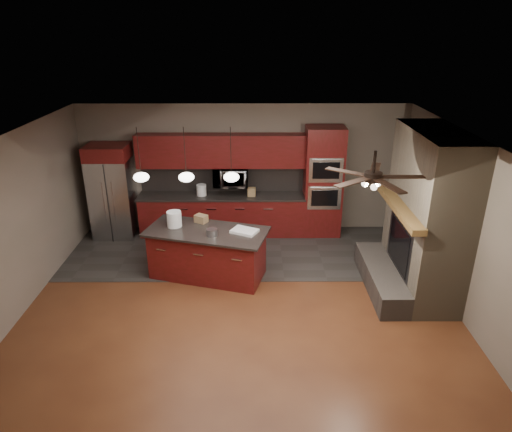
{
  "coord_description": "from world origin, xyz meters",
  "views": [
    {
      "loc": [
        0.23,
        -6.54,
        4.32
      ],
      "look_at": [
        0.26,
        0.6,
        1.3
      ],
      "focal_mm": 32.0,
      "sensor_mm": 36.0,
      "label": 1
    }
  ],
  "objects_px": {
    "white_bucket": "(174,219)",
    "cardboard_box": "(201,219)",
    "paint_can": "(212,232)",
    "paint_tray": "(245,231)",
    "oven_tower": "(323,182)",
    "counter_box": "(252,192)",
    "microwave": "(231,177)",
    "refrigerator": "(112,192)",
    "kitchen_island": "(207,253)",
    "counter_bucket": "(201,190)"
  },
  "relations": [
    {
      "from": "white_bucket",
      "to": "cardboard_box",
      "type": "height_order",
      "value": "white_bucket"
    },
    {
      "from": "paint_can",
      "to": "paint_tray",
      "type": "bearing_deg",
      "value": 13.82
    },
    {
      "from": "oven_tower",
      "to": "cardboard_box",
      "type": "relative_size",
      "value": 10.79
    },
    {
      "from": "counter_box",
      "to": "microwave",
      "type": "bearing_deg",
      "value": 171.5
    },
    {
      "from": "refrigerator",
      "to": "paint_can",
      "type": "xyz_separation_m",
      "value": [
        2.29,
        -2.0,
        -0.03
      ]
    },
    {
      "from": "refrigerator",
      "to": "counter_box",
      "type": "relative_size",
      "value": 10.97
    },
    {
      "from": "microwave",
      "to": "paint_can",
      "type": "relative_size",
      "value": 3.92
    },
    {
      "from": "paint_can",
      "to": "counter_box",
      "type": "bearing_deg",
      "value": 71.47
    },
    {
      "from": "refrigerator",
      "to": "kitchen_island",
      "type": "relative_size",
      "value": 0.87
    },
    {
      "from": "counter_box",
      "to": "counter_bucket",
      "type": "bearing_deg",
      "value": -178.62
    },
    {
      "from": "paint_can",
      "to": "cardboard_box",
      "type": "height_order",
      "value": "cardboard_box"
    },
    {
      "from": "refrigerator",
      "to": "paint_can",
      "type": "bearing_deg",
      "value": -41.06
    },
    {
      "from": "white_bucket",
      "to": "paint_can",
      "type": "relative_size",
      "value": 1.52
    },
    {
      "from": "paint_tray",
      "to": "cardboard_box",
      "type": "relative_size",
      "value": 2.0
    },
    {
      "from": "oven_tower",
      "to": "refrigerator",
      "type": "bearing_deg",
      "value": -179.06
    },
    {
      "from": "microwave",
      "to": "counter_box",
      "type": "bearing_deg",
      "value": -12.53
    },
    {
      "from": "paint_tray",
      "to": "refrigerator",
      "type": "bearing_deg",
      "value": 173.78
    },
    {
      "from": "oven_tower",
      "to": "microwave",
      "type": "bearing_deg",
      "value": 178.34
    },
    {
      "from": "refrigerator",
      "to": "oven_tower",
      "type": "bearing_deg",
      "value": 0.94
    },
    {
      "from": "refrigerator",
      "to": "white_bucket",
      "type": "bearing_deg",
      "value": -45.3
    },
    {
      "from": "refrigerator",
      "to": "paint_tray",
      "type": "height_order",
      "value": "refrigerator"
    },
    {
      "from": "refrigerator",
      "to": "paint_tray",
      "type": "relative_size",
      "value": 4.6
    },
    {
      "from": "oven_tower",
      "to": "white_bucket",
      "type": "distance_m",
      "value": 3.36
    },
    {
      "from": "cardboard_box",
      "to": "counter_box",
      "type": "xyz_separation_m",
      "value": [
        0.93,
        1.44,
        0.0
      ]
    },
    {
      "from": "microwave",
      "to": "counter_box",
      "type": "height_order",
      "value": "microwave"
    },
    {
      "from": "oven_tower",
      "to": "refrigerator",
      "type": "height_order",
      "value": "oven_tower"
    },
    {
      "from": "kitchen_island",
      "to": "counter_bucket",
      "type": "relative_size",
      "value": 9.78
    },
    {
      "from": "refrigerator",
      "to": "paint_tray",
      "type": "xyz_separation_m",
      "value": [
        2.85,
        -1.86,
        -0.07
      ]
    },
    {
      "from": "microwave",
      "to": "cardboard_box",
      "type": "relative_size",
      "value": 3.32
    },
    {
      "from": "paint_can",
      "to": "counter_bucket",
      "type": "xyz_separation_m",
      "value": [
        -0.4,
        2.08,
        0.04
      ]
    },
    {
      "from": "refrigerator",
      "to": "paint_tray",
      "type": "distance_m",
      "value": 3.4
    },
    {
      "from": "refrigerator",
      "to": "cardboard_box",
      "type": "distance_m",
      "value": 2.48
    },
    {
      "from": "paint_can",
      "to": "paint_tray",
      "type": "xyz_separation_m",
      "value": [
        0.56,
        0.14,
        -0.04
      ]
    },
    {
      "from": "oven_tower",
      "to": "counter_box",
      "type": "bearing_deg",
      "value": -178.4
    },
    {
      "from": "white_bucket",
      "to": "counter_bucket",
      "type": "distance_m",
      "value": 1.71
    },
    {
      "from": "paint_can",
      "to": "counter_bucket",
      "type": "distance_m",
      "value": 2.12
    },
    {
      "from": "microwave",
      "to": "cardboard_box",
      "type": "height_order",
      "value": "microwave"
    },
    {
      "from": "counter_bucket",
      "to": "counter_box",
      "type": "relative_size",
      "value": 1.29
    },
    {
      "from": "microwave",
      "to": "kitchen_island",
      "type": "height_order",
      "value": "microwave"
    },
    {
      "from": "paint_tray",
      "to": "cardboard_box",
      "type": "xyz_separation_m",
      "value": [
        -0.81,
        0.44,
        0.05
      ]
    },
    {
      "from": "refrigerator",
      "to": "white_bucket",
      "type": "xyz_separation_m",
      "value": [
        1.58,
        -1.6,
        0.05
      ]
    },
    {
      "from": "paint_can",
      "to": "counter_box",
      "type": "relative_size",
      "value": 1.01
    },
    {
      "from": "microwave",
      "to": "white_bucket",
      "type": "xyz_separation_m",
      "value": [
        -0.94,
        -1.73,
        -0.24
      ]
    },
    {
      "from": "refrigerator",
      "to": "counter_box",
      "type": "bearing_deg",
      "value": 0.6
    },
    {
      "from": "microwave",
      "to": "oven_tower",
      "type": "bearing_deg",
      "value": -1.66
    },
    {
      "from": "paint_tray",
      "to": "counter_box",
      "type": "distance_m",
      "value": 1.89
    },
    {
      "from": "paint_tray",
      "to": "paint_can",
      "type": "bearing_deg",
      "value": -139.34
    },
    {
      "from": "white_bucket",
      "to": "counter_bucket",
      "type": "height_order",
      "value": "white_bucket"
    },
    {
      "from": "microwave",
      "to": "refrigerator",
      "type": "height_order",
      "value": "refrigerator"
    },
    {
      "from": "kitchen_island",
      "to": "white_bucket",
      "type": "height_order",
      "value": "white_bucket"
    }
  ]
}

